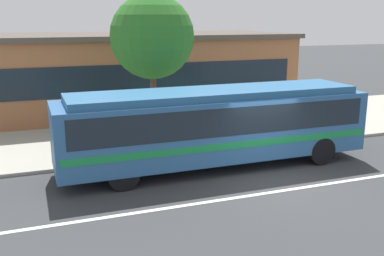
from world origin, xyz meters
The scene contains 10 objects.
ground_plane centered at (0.00, 0.00, 0.00)m, with size 120.00×120.00×0.00m, color #343739.
sidewalk_slab centered at (0.00, 7.37, 0.06)m, with size 60.00×8.00×0.12m, color #9F9E91.
lane_stripe_center centered at (0.00, -0.80, 0.00)m, with size 56.00×0.16×0.01m, color silver.
transit_bus centered at (-1.20, 2.02, 1.61)m, with size 10.88×2.51×2.76m.
pedestrian_waiting_near_sign centered at (3.17, 5.32, 1.13)m, with size 0.39×0.39×1.73m.
pedestrian_walking_along_curb centered at (3.01, 5.11, 1.13)m, with size 0.37×0.37×1.71m.
pedestrian_standing_by_tree centered at (-5.15, 4.93, 1.06)m, with size 0.43×0.43×1.62m.
bus_stop_sign centered at (3.27, 3.70, 1.60)m, with size 0.13×0.44×2.30m.
street_tree_near_stop centered at (-2.30, 6.03, 4.38)m, with size 3.44×3.44×5.99m.
station_building centered at (-2.20, 13.04, 2.15)m, with size 18.73×7.68×4.29m.
Camera 1 is at (-7.19, -11.77, 5.14)m, focal length 41.66 mm.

